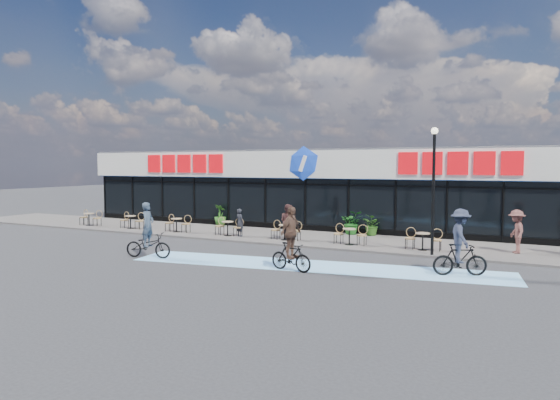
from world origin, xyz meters
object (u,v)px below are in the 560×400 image
Objects in this scene: potted_plant_right at (372,225)px; bistro_set_0 at (90,218)px; cyclist_a at (291,244)px; pedestrian_a at (516,231)px; cyclist_b at (460,246)px; patron_right at (288,221)px; potted_plant_left at (220,215)px; lamp_post at (434,179)px; potted_plant_mid at (352,222)px; patron_left at (240,222)px.

bistro_set_0 is at bearing -168.66° from potted_plant_right.
bistro_set_0 is at bearing 159.67° from cyclist_a.
cyclist_b is at bearing -34.07° from pedestrian_a.
bistro_set_0 is 12.98m from patron_right.
patron_right is 0.95× the size of pedestrian_a.
bistro_set_0 is 0.68× the size of cyclist_a.
patron_right is (12.97, 0.32, 0.40)m from bistro_set_0.
cyclist_a is 1.01× the size of cyclist_b.
cyclist_a reaches higher than potted_plant_left.
lamp_post is 7.54m from patron_right.
patron_right is (-7.09, 1.33, -2.19)m from lamp_post.
cyclist_b is (14.43, -7.49, 0.29)m from potted_plant_left.
lamp_post is at bearing -74.28° from pedestrian_a.
potted_plant_left reaches higher than bistro_set_0.
potted_plant_mid is at bearing 94.83° from cyclist_a.
lamp_post is 2.85× the size of pedestrian_a.
bistro_set_0 is at bearing -154.30° from potted_plant_left.
bistro_set_0 is 0.90× the size of patron_right.
potted_plant_right is at bearing -121.35° from patron_right.
potted_plant_mid is at bearing -125.11° from patron_left.
potted_plant_left is 16.25m from pedestrian_a.
potted_plant_left is at bearing 152.58° from cyclist_b.
potted_plant_right is at bearing -125.84° from pedestrian_a.
cyclist_b is (11.09, -4.18, 0.22)m from patron_left.
patron_left is 0.62× the size of cyclist_a.
potted_plant_right is at bearing 11.34° from bistro_set_0.
potted_plant_mid is 9.24m from cyclist_a.
bistro_set_0 is 17.14m from cyclist_a.
potted_plant_mid is at bearing 130.04° from cyclist_b.
pedestrian_a is (23.09, 0.86, 0.44)m from bistro_set_0.
cyclist_a reaches higher than pedestrian_a.
patron_right reaches higher than patron_left.
patron_right reaches higher than bistro_set_0.
lamp_post is 4.05× the size of potted_plant_left.
pedestrian_a reaches higher than patron_left.
cyclist_b is (21.47, -4.10, 0.47)m from bistro_set_0.
potted_plant_left is 0.56× the size of cyclist_b.
potted_plant_mid is 0.73× the size of patron_right.
cyclist_b is (1.41, -3.09, -2.12)m from lamp_post.
patron_left is (10.38, 0.08, 0.24)m from bistro_set_0.
pedestrian_a is (10.12, 0.54, 0.04)m from patron_right.
cyclist_a is at bearing -91.87° from potted_plant_right.
lamp_post is 3.65× the size of patron_left.
cyclist_b is at bearing -49.96° from potted_plant_mid.
patron_left is at bearing -147.19° from potted_plant_mid.
pedestrian_a is (6.71, -2.42, 0.35)m from potted_plant_right.
lamp_post reaches higher than patron_right.
lamp_post is at bearing 51.12° from cyclist_a.
lamp_post is at bearing -2.88° from bistro_set_0.
potted_plant_left is at bearing 134.02° from cyclist_a.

